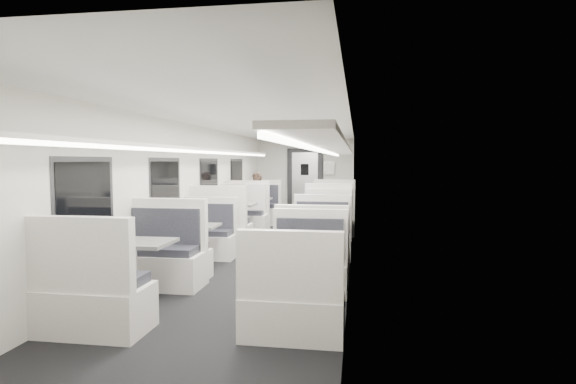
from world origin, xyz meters
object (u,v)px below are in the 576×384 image
(exit_sign, at_px, (303,142))
(booth_left_b, at_px, (233,222))
(booth_left_d, at_px, (133,273))
(booth_right_c, at_px, (318,246))
(booth_right_a, at_px, (332,213))
(booth_left_c, at_px, (193,245))
(booth_right_d, at_px, (302,281))
(booth_left_a, at_px, (253,213))
(vestibule_door, at_px, (305,183))
(booth_right_b, at_px, (327,227))
(passenger, at_px, (257,201))

(exit_sign, bearing_deg, booth_left_b, -103.33)
(booth_left_d, bearing_deg, booth_right_c, 47.39)
(booth_left_b, height_order, booth_right_a, booth_left_b)
(booth_left_c, bearing_deg, booth_right_d, -42.74)
(booth_left_d, xyz_separation_m, exit_sign, (1.00, 8.51, 1.88))
(booth_left_a, bearing_deg, booth_left_c, -90.00)
(booth_right_c, bearing_deg, exit_sign, 98.97)
(booth_right_a, relative_size, booth_right_c, 1.08)
(booth_left_c, xyz_separation_m, booth_left_d, (0.00, -1.95, 0.04))
(booth_left_d, height_order, vestibule_door, vestibule_door)
(booth_right_b, height_order, exit_sign, exit_sign)
(vestibule_door, bearing_deg, booth_left_a, -109.42)
(booth_left_d, bearing_deg, booth_left_a, 90.00)
(booth_right_a, height_order, vestibule_door, vestibule_door)
(booth_left_c, height_order, booth_right_b, booth_right_b)
(booth_left_c, distance_m, booth_right_d, 2.72)
(booth_right_d, distance_m, vestibule_door, 8.98)
(booth_left_d, relative_size, exit_sign, 3.61)
(vestibule_door, xyz_separation_m, exit_sign, (0.00, -0.49, 1.24))
(booth_left_a, xyz_separation_m, booth_right_b, (2.00, -1.87, -0.03))
(booth_left_d, distance_m, booth_right_d, 2.00)
(booth_left_a, bearing_deg, booth_left_b, -90.00)
(booth_left_d, height_order, booth_right_d, booth_left_d)
(booth_left_a, relative_size, booth_right_b, 1.09)
(booth_left_c, relative_size, booth_right_c, 0.96)
(booth_right_b, bearing_deg, booth_left_a, 136.88)
(booth_right_a, bearing_deg, booth_left_d, -107.58)
(booth_left_c, height_order, passenger, passenger)
(passenger, bearing_deg, booth_left_a, 139.28)
(booth_left_a, distance_m, vestibule_door, 3.08)
(exit_sign, bearing_deg, booth_right_a, -65.53)
(vestibule_door, distance_m, exit_sign, 1.33)
(booth_left_c, distance_m, booth_right_a, 4.80)
(booth_right_a, xyz_separation_m, booth_right_b, (0.00, -2.03, -0.04))
(booth_right_b, relative_size, booth_right_d, 1.01)
(vestibule_door, bearing_deg, booth_right_c, -81.66)
(booth_right_a, xyz_separation_m, booth_right_c, (0.00, -4.14, -0.03))
(booth_right_a, bearing_deg, booth_right_c, -90.00)
(passenger, relative_size, exit_sign, 2.33)
(booth_left_c, xyz_separation_m, booth_right_a, (2.00, 4.37, 0.05))
(booth_left_a, relative_size, booth_right_d, 1.11)
(booth_right_d, height_order, vestibule_door, vestibule_door)
(booth_right_c, xyz_separation_m, exit_sign, (-1.00, 6.33, 1.91))
(booth_left_a, height_order, booth_left_d, booth_left_d)
(booth_right_b, bearing_deg, booth_left_c, -130.52)
(booth_left_b, bearing_deg, booth_left_d, -90.00)
(booth_right_d, relative_size, passenger, 1.40)
(booth_left_a, xyz_separation_m, vestibule_door, (1.00, 2.84, 0.64))
(booth_left_c, relative_size, booth_left_d, 0.89)
(passenger, bearing_deg, booth_left_d, -74.53)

